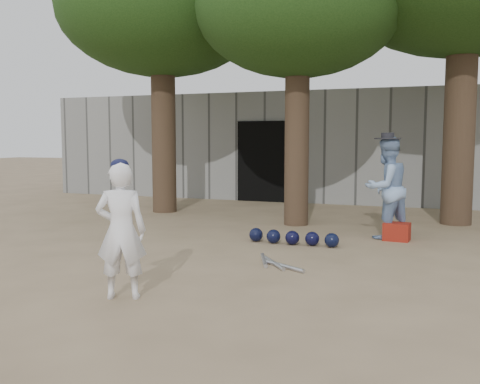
% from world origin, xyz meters
% --- Properties ---
extents(ground, '(70.00, 70.00, 0.00)m').
position_xyz_m(ground, '(0.00, 0.00, 0.00)').
color(ground, '#937C5E').
rests_on(ground, ground).
extents(boy_player, '(0.63, 0.53, 1.46)m').
position_xyz_m(boy_player, '(0.11, -1.30, 0.73)').
color(boy_player, white).
rests_on(boy_player, ground).
extents(spectator_blue, '(1.06, 1.07, 1.74)m').
position_xyz_m(spectator_blue, '(2.42, 3.29, 0.87)').
color(spectator_blue, '#85A4CE').
rests_on(spectator_blue, ground).
extents(red_bag, '(0.45, 0.36, 0.30)m').
position_xyz_m(red_bag, '(2.62, 3.14, 0.15)').
color(red_bag, maroon).
rests_on(red_bag, ground).
extents(back_building, '(16.00, 5.24, 3.00)m').
position_xyz_m(back_building, '(-0.00, 10.33, 1.50)').
color(back_building, gray).
rests_on(back_building, ground).
extents(helmet_row, '(1.51, 0.29, 0.23)m').
position_xyz_m(helmet_row, '(1.07, 2.19, 0.12)').
color(helmet_row, black).
rests_on(helmet_row, ground).
extents(bat_pile, '(0.84, 0.79, 0.06)m').
position_xyz_m(bat_pile, '(1.20, 0.71, 0.03)').
color(bat_pile, '#B6B7BD').
rests_on(bat_pile, ground).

